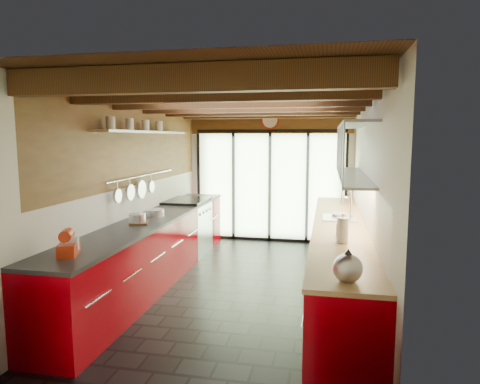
{
  "coord_description": "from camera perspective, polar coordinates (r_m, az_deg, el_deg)",
  "views": [
    {
      "loc": [
        1.1,
        -5.53,
        2.02
      ],
      "look_at": [
        -0.12,
        0.4,
        1.25
      ],
      "focal_mm": 32.0,
      "sensor_mm": 36.0,
      "label": 1
    }
  ],
  "objects": [
    {
      "name": "pot_large",
      "position": [
        5.63,
        -13.52,
        -3.52
      ],
      "size": [
        0.28,
        0.28,
        0.14
      ],
      "primitive_type": "cylinder",
      "rotation": [
        0.0,
        0.0,
        -0.42
      ],
      "color": "silver",
      "rests_on": "left_counter"
    },
    {
      "name": "kettle",
      "position": [
        3.43,
        14.18,
        -9.59
      ],
      "size": [
        0.24,
        0.29,
        0.27
      ],
      "color": "silver",
      "rests_on": "right_counter"
    },
    {
      "name": "right_counter",
      "position": [
        5.75,
        13.07,
        -8.67
      ],
      "size": [
        0.68,
        5.0,
        0.92
      ],
      "color": "#960008",
      "rests_on": "ground"
    },
    {
      "name": "ground",
      "position": [
        5.99,
        0.37,
        -12.46
      ],
      "size": [
        5.5,
        5.5,
        0.0
      ],
      "primitive_type": "plane",
      "color": "black",
      "rests_on": "ground"
    },
    {
      "name": "bowl",
      "position": [
        6.16,
        13.05,
        -2.99
      ],
      "size": [
        0.26,
        0.26,
        0.05
      ],
      "primitive_type": "imported",
      "rotation": [
        0.0,
        0.0,
        0.31
      ],
      "color": "silver",
      "rests_on": "right_counter"
    },
    {
      "name": "sink_assembly",
      "position": [
        6.03,
        13.24,
        -3.07
      ],
      "size": [
        0.45,
        0.52,
        0.43
      ],
      "color": "silver",
      "rests_on": "right_counter"
    },
    {
      "name": "stand_mixer",
      "position": [
        4.36,
        -21.87,
        -6.54
      ],
      "size": [
        0.25,
        0.32,
        0.25
      ],
      "color": "red",
      "rests_on": "left_counter"
    },
    {
      "name": "pot_small",
      "position": [
        6.13,
        -11.32,
        -2.75
      ],
      "size": [
        0.34,
        0.34,
        0.1
      ],
      "primitive_type": "cylinder",
      "rotation": [
        0.0,
        0.0,
        0.35
      ],
      "color": "silver",
      "rests_on": "left_counter"
    },
    {
      "name": "cutting_board",
      "position": [
        5.68,
        -13.3,
        -3.97
      ],
      "size": [
        0.31,
        0.37,
        0.03
      ],
      "primitive_type": "cube",
      "rotation": [
        0.0,
        0.0,
        0.33
      ],
      "color": "brown",
      "rests_on": "left_counter"
    },
    {
      "name": "upper_cabinets_right",
      "position": [
        5.84,
        14.93,
        5.34
      ],
      "size": [
        0.34,
        3.0,
        3.0
      ],
      "color": "silver",
      "rests_on": "ground"
    },
    {
      "name": "paper_towel",
      "position": [
        4.63,
        13.52,
        -5.0
      ],
      "size": [
        0.13,
        0.13,
        0.32
      ],
      "color": "white",
      "rests_on": "right_counter"
    },
    {
      "name": "soap_bottle",
      "position": [
        4.91,
        13.41,
        -4.62
      ],
      "size": [
        0.12,
        0.12,
        0.21
      ],
      "primitive_type": "imported",
      "rotation": [
        0.0,
        0.0,
        0.34
      ],
      "color": "silver",
      "rests_on": "right_counter"
    },
    {
      "name": "left_wall_fixtures",
      "position": [
        6.23,
        -12.77,
        5.79
      ],
      "size": [
        0.28,
        2.6,
        0.96
      ],
      "color": "silver",
      "rests_on": "ground"
    },
    {
      "name": "left_counter",
      "position": [
        6.22,
        -11.33,
        -7.42
      ],
      "size": [
        0.68,
        5.0,
        0.92
      ],
      "color": "#960008",
      "rests_on": "ground"
    },
    {
      "name": "room_shell",
      "position": [
        5.65,
        0.38,
        3.53
      ],
      "size": [
        5.5,
        5.5,
        5.5
      ],
      "color": "silver",
      "rests_on": "ground"
    },
    {
      "name": "ceiling_beams",
      "position": [
        6.03,
        1.1,
        11.45
      ],
      "size": [
        3.14,
        5.06,
        4.9
      ],
      "color": "#593316",
      "rests_on": "ground"
    },
    {
      "name": "glass_door",
      "position": [
        8.31,
        4.02,
        4.73
      ],
      "size": [
        2.95,
        0.1,
        2.9
      ],
      "color": "#C6EAAD",
      "rests_on": "ground"
    },
    {
      "name": "range_stove",
      "position": [
        7.53,
        -7.03,
        -4.68
      ],
      "size": [
        0.66,
        0.9,
        0.97
      ],
      "color": "silver",
      "rests_on": "ground"
    }
  ]
}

